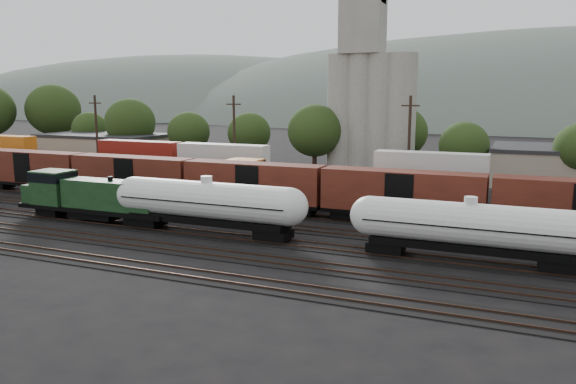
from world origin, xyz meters
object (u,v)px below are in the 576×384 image
at_px(tank_car_a, 207,202).
at_px(green_locomotive, 87,196).
at_px(grain_silo, 370,100).
at_px(orange_locomotive, 282,181).

bearing_deg(tank_car_a, green_locomotive, 180.00).
relative_size(tank_car_a, grain_silo, 0.64).
bearing_deg(grain_silo, orange_locomotive, -96.28).
bearing_deg(green_locomotive, grain_silo, 67.61).
distance_m(orange_locomotive, grain_silo, 27.55).
relative_size(green_locomotive, tank_car_a, 0.90).
distance_m(green_locomotive, tank_car_a, 13.41).
xyz_separation_m(orange_locomotive, grain_silo, (2.86, 26.00, 8.64)).
bearing_deg(orange_locomotive, grain_silo, 83.72).
bearing_deg(orange_locomotive, tank_car_a, -92.39).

